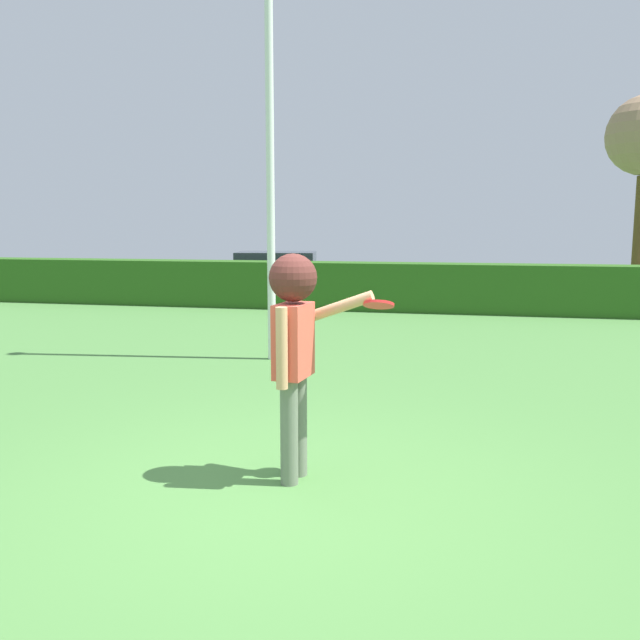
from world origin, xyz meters
TOP-DOWN VIEW (x-y plane):
  - ground_plane at (0.00, 0.00)m, footprint 60.00×60.00m
  - person at (0.06, 0.28)m, footprint 0.80×0.56m
  - frisbee at (0.69, 0.46)m, footprint 0.25×0.24m
  - lamppost at (-1.46, 4.86)m, footprint 0.24×0.24m
  - hedge_row at (0.00, 10.98)m, footprint 25.90×0.90m
  - parked_car_green at (-3.86, 13.68)m, footprint 4.41×2.32m

SIDE VIEW (x-z plane):
  - ground_plane at x=0.00m, z-range 0.00..0.00m
  - hedge_row at x=0.00m, z-range 0.00..1.13m
  - parked_car_green at x=-3.86m, z-range 0.06..1.31m
  - person at x=0.06m, z-range 0.28..2.09m
  - frisbee at x=0.69m, z-range 1.35..1.46m
  - lamppost at x=-1.46m, z-range 0.32..6.90m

